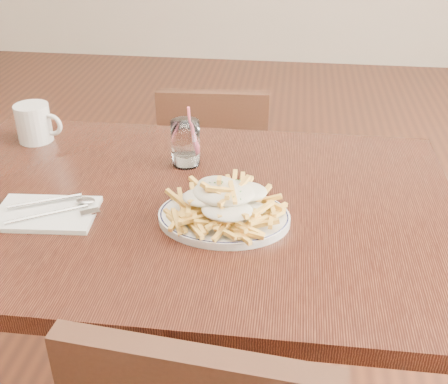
# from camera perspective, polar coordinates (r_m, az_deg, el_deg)

# --- Properties ---
(table) EXTENTS (1.20, 0.80, 0.75)m
(table) POSITION_cam_1_polar(r_m,az_deg,el_deg) (1.29, -3.93, -3.82)
(table) COLOR black
(table) RESTS_ON ground
(chair_far) EXTENTS (0.38, 0.38, 0.78)m
(chair_far) POSITION_cam_1_polar(r_m,az_deg,el_deg) (2.01, -0.90, 1.93)
(chair_far) COLOR #331B11
(chair_far) RESTS_ON ground
(fries_plate) EXTENTS (0.28, 0.24, 0.02)m
(fries_plate) POSITION_cam_1_polar(r_m,az_deg,el_deg) (1.17, -0.00, -2.56)
(fries_plate) COLOR white
(fries_plate) RESTS_ON table
(loaded_fries) EXTENTS (0.28, 0.24, 0.07)m
(loaded_fries) POSITION_cam_1_polar(r_m,az_deg,el_deg) (1.14, -0.00, -0.57)
(loaded_fries) COLOR gold
(loaded_fries) RESTS_ON fries_plate
(napkin) EXTENTS (0.22, 0.15, 0.01)m
(napkin) POSITION_cam_1_polar(r_m,az_deg,el_deg) (1.25, -17.66, -2.09)
(napkin) COLOR silver
(napkin) RESTS_ON table
(cutlery) EXTENTS (0.20, 0.17, 0.01)m
(cutlery) POSITION_cam_1_polar(r_m,az_deg,el_deg) (1.25, -17.62, -1.59)
(cutlery) COLOR silver
(cutlery) RESTS_ON napkin
(water_glass) EXTENTS (0.07, 0.07, 0.15)m
(water_glass) POSITION_cam_1_polar(r_m,az_deg,el_deg) (1.38, -3.91, 4.73)
(water_glass) COLOR white
(water_glass) RESTS_ON table
(coffee_mug) EXTENTS (0.13, 0.09, 0.10)m
(coffee_mug) POSITION_cam_1_polar(r_m,az_deg,el_deg) (1.58, -18.69, 6.65)
(coffee_mug) COLOR white
(coffee_mug) RESTS_ON table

